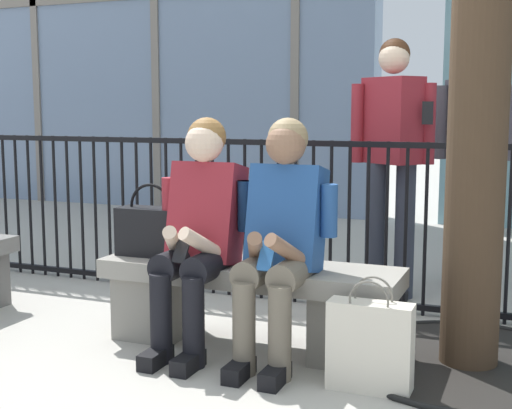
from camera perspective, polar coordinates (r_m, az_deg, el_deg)
name	(u,v)px	position (r m, az deg, el deg)	size (l,w,h in m)	color
ground_plane	(249,346)	(3.82, -0.58, -11.40)	(60.00, 60.00, 0.00)	#B2ADA3
stone_bench	(249,297)	(3.74, -0.58, -7.48)	(1.60, 0.44, 0.45)	gray
seated_person_with_phone	(199,227)	(3.64, -4.63, -1.83)	(0.52, 0.66, 1.21)	black
seated_person_companion	(281,233)	(3.46, 2.01, -2.29)	(0.52, 0.66, 1.21)	#6B6051
handbag_on_bench	(151,230)	(3.92, -8.50, -2.07)	(0.37, 0.17, 0.40)	black
shopping_bag	(370,345)	(3.23, 9.23, -11.20)	(0.38, 0.13, 0.52)	beige
bystander_at_railing	(474,145)	(5.20, 17.26, 4.60)	(0.55, 0.40, 1.71)	#383D4C
bystander_further_back	(392,148)	(4.72, 10.95, 4.53)	(0.55, 0.40, 1.71)	#383D4C
plaza_railing	(304,222)	(4.53, 3.91, -1.40)	(7.48, 0.04, 1.06)	black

